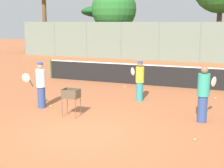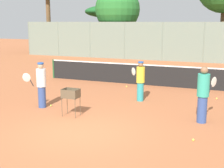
# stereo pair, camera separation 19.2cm
# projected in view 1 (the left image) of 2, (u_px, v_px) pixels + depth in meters

# --- Properties ---
(ground_plane) EXTENTS (80.00, 80.00, 0.00)m
(ground_plane) POSITION_uv_depth(u_px,v_px,m) (81.00, 133.00, 9.14)
(ground_plane) COLOR #B7663D
(tennis_net) EXTENTS (11.33, 0.10, 1.07)m
(tennis_net) POSITION_uv_depth(u_px,v_px,m) (146.00, 74.00, 15.88)
(tennis_net) COLOR #26592D
(tennis_net) RESTS_ON ground_plane
(back_fence) EXTENTS (29.80, 0.08, 3.17)m
(back_fence) POSITION_uv_depth(u_px,v_px,m) (179.00, 42.00, 25.09)
(back_fence) COLOR gray
(back_fence) RESTS_ON ground_plane
(tree_1) EXTENTS (4.14, 4.14, 6.38)m
(tree_1) POSITION_uv_depth(u_px,v_px,m) (114.00, 9.00, 28.76)
(tree_1) COLOR brown
(tree_1) RESTS_ON ground_plane
(tree_2) EXTENTS (5.25, 5.25, 4.86)m
(tree_2) POSITION_uv_depth(u_px,v_px,m) (107.00, 12.00, 32.13)
(tree_2) COLOR brown
(tree_2) RESTS_ON ground_plane
(player_white_outfit) EXTENTS (0.67, 0.74, 1.71)m
(player_white_outfit) POSITION_uv_depth(u_px,v_px,m) (41.00, 85.00, 11.62)
(player_white_outfit) COLOR #334C8C
(player_white_outfit) RESTS_ON ground_plane
(player_red_cap) EXTENTS (0.58, 0.85, 1.82)m
(player_red_cap) POSITION_uv_depth(u_px,v_px,m) (203.00, 94.00, 9.95)
(player_red_cap) COLOR #334C8C
(player_red_cap) RESTS_ON ground_plane
(player_yellow_shirt) EXTENTS (0.74, 0.63, 1.63)m
(player_yellow_shirt) POSITION_uv_depth(u_px,v_px,m) (140.00, 80.00, 12.69)
(player_yellow_shirt) COLOR teal
(player_yellow_shirt) RESTS_ON ground_plane
(ball_cart) EXTENTS (0.56, 0.41, 0.96)m
(ball_cart) POSITION_uv_depth(u_px,v_px,m) (71.00, 96.00, 10.58)
(ball_cart) COLOR brown
(ball_cart) RESTS_ON ground_plane
(tennis_ball_0) EXTENTS (0.07, 0.07, 0.07)m
(tennis_ball_0) POSITION_uv_depth(u_px,v_px,m) (125.00, 86.00, 15.48)
(tennis_ball_0) COLOR #D1E54C
(tennis_ball_0) RESTS_ON ground_plane
(tennis_ball_3) EXTENTS (0.07, 0.07, 0.07)m
(tennis_ball_3) POSITION_uv_depth(u_px,v_px,m) (195.00, 139.00, 8.54)
(tennis_ball_3) COLOR #D1E54C
(tennis_ball_3) RESTS_ON ground_plane
(tennis_ball_5) EXTENTS (0.07, 0.07, 0.07)m
(tennis_ball_5) POSITION_uv_depth(u_px,v_px,m) (215.00, 98.00, 13.14)
(tennis_ball_5) COLOR #D1E54C
(tennis_ball_5) RESTS_ON ground_plane
(tennis_ball_6) EXTENTS (0.07, 0.07, 0.07)m
(tennis_ball_6) POSITION_uv_depth(u_px,v_px,m) (50.00, 106.00, 11.93)
(tennis_ball_6) COLOR #D1E54C
(tennis_ball_6) RESTS_ON ground_plane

